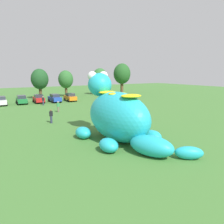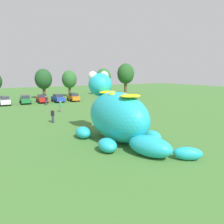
# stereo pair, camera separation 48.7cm
# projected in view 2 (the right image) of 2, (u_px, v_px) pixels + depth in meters

# --- Properties ---
(ground_plane) EXTENTS (160.00, 160.00, 0.00)m
(ground_plane) POSITION_uv_depth(u_px,v_px,m) (118.00, 142.00, 19.44)
(ground_plane) COLOR #427533
(giant_inflatable_creature) EXTENTS (6.31, 12.10, 6.27)m
(giant_inflatable_creature) POSITION_uv_depth(u_px,v_px,m) (118.00, 116.00, 19.63)
(giant_inflatable_creature) COLOR #23B2C6
(giant_inflatable_creature) RESTS_ON ground
(car_white) EXTENTS (1.96, 4.11, 1.72)m
(car_white) POSITION_uv_depth(u_px,v_px,m) (5.00, 101.00, 41.27)
(car_white) COLOR white
(car_white) RESTS_ON ground
(car_green) EXTENTS (2.08, 4.17, 1.72)m
(car_green) POSITION_uv_depth(u_px,v_px,m) (25.00, 99.00, 43.14)
(car_green) COLOR #1E7238
(car_green) RESTS_ON ground
(car_red) EXTENTS (2.05, 4.16, 1.72)m
(car_red) POSITION_uv_depth(u_px,v_px,m) (42.00, 98.00, 44.66)
(car_red) COLOR red
(car_red) RESTS_ON ground
(car_blue) EXTENTS (2.04, 4.15, 1.72)m
(car_blue) POSITION_uv_depth(u_px,v_px,m) (58.00, 98.00, 45.56)
(car_blue) COLOR #2347B7
(car_blue) RESTS_ON ground
(car_orange) EXTENTS (2.01, 4.14, 1.72)m
(car_orange) POSITION_uv_depth(u_px,v_px,m) (73.00, 97.00, 47.14)
(car_orange) COLOR orange
(car_orange) RESTS_ON ground
(tree_centre_left) EXTENTS (3.93, 3.93, 6.98)m
(tree_centre_left) POSITION_uv_depth(u_px,v_px,m) (43.00, 79.00, 50.53)
(tree_centre_left) COLOR brown
(tree_centre_left) RESTS_ON ground
(tree_centre) EXTENTS (3.74, 3.74, 6.64)m
(tree_centre) POSITION_uv_depth(u_px,v_px,m) (69.00, 80.00, 55.42)
(tree_centre) COLOR brown
(tree_centre) RESTS_ON ground
(tree_centre_right) EXTENTS (4.09, 4.09, 7.26)m
(tree_centre_right) POSITION_uv_depth(u_px,v_px,m) (103.00, 77.00, 59.82)
(tree_centre_right) COLOR brown
(tree_centre_right) RESTS_ON ground
(tree_mid_right) EXTENTS (4.90, 4.90, 8.69)m
(tree_mid_right) POSITION_uv_depth(u_px,v_px,m) (126.00, 74.00, 62.89)
(tree_mid_right) COLOR brown
(tree_mid_right) RESTS_ON ground
(spectator_near_inflatable) EXTENTS (0.38, 0.26, 1.71)m
(spectator_near_inflatable) POSITION_uv_depth(u_px,v_px,m) (98.00, 109.00, 31.77)
(spectator_near_inflatable) COLOR black
(spectator_near_inflatable) RESTS_ON ground
(spectator_mid_field) EXTENTS (0.38, 0.26, 1.71)m
(spectator_mid_field) POSITION_uv_depth(u_px,v_px,m) (53.00, 116.00, 26.71)
(spectator_mid_field) COLOR #2D334C
(spectator_mid_field) RESTS_ON ground
(spectator_by_cars) EXTENTS (0.38, 0.26, 1.71)m
(spectator_by_cars) POSITION_uv_depth(u_px,v_px,m) (46.00, 101.00, 41.21)
(spectator_by_cars) COLOR #2D334C
(spectator_by_cars) RESTS_ON ground
(spectator_wandering) EXTENTS (0.38, 0.26, 1.71)m
(spectator_wandering) POSITION_uv_depth(u_px,v_px,m) (61.00, 107.00, 34.06)
(spectator_wandering) COLOR #726656
(spectator_wandering) RESTS_ON ground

